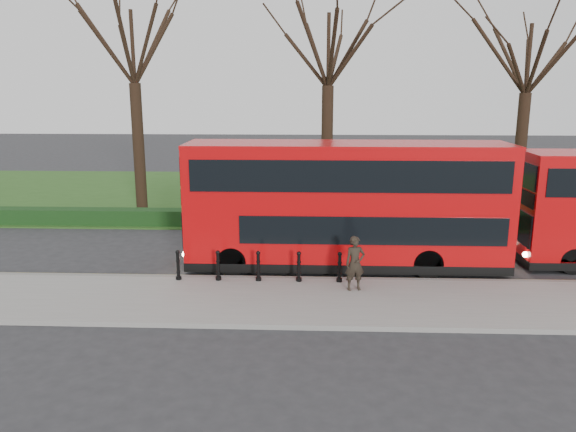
{
  "coord_description": "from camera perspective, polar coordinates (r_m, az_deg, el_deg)",
  "views": [
    {
      "loc": [
        1.16,
        -19.51,
        6.64
      ],
      "look_at": [
        0.34,
        0.5,
        2.0
      ],
      "focal_mm": 35.0,
      "sensor_mm": 36.0,
      "label": 1
    }
  ],
  "objects": [
    {
      "name": "hedge",
      "position": [
        27.06,
        -0.18,
        -0.28
      ],
      "size": [
        60.0,
        0.9,
        0.8
      ],
      "primitive_type": "cube",
      "color": "black",
      "rests_on": "ground"
    },
    {
      "name": "yellow_line_outer",
      "position": [
        19.98,
        -1.13,
        -6.35
      ],
      "size": [
        60.0,
        0.1,
        0.01
      ],
      "primitive_type": "cube",
      "color": "yellow",
      "rests_on": "ground"
    },
    {
      "name": "bus_lead",
      "position": [
        20.74,
        5.91,
        1.02
      ],
      "size": [
        11.68,
        2.68,
        4.65
      ],
      "color": "#BB070A",
      "rests_on": "ground"
    },
    {
      "name": "pedestrian",
      "position": [
        18.34,
        6.82,
        -4.8
      ],
      "size": [
        0.73,
        0.56,
        1.8
      ],
      "primitive_type": "imported",
      "rotation": [
        0.0,
        0.0,
        0.22
      ],
      "color": "black",
      "rests_on": "pavement"
    },
    {
      "name": "grass_verge",
      "position": [
        35.16,
        0.41,
        2.21
      ],
      "size": [
        60.0,
        18.0,
        0.06
      ],
      "primitive_type": "cube",
      "color": "#294F1A",
      "rests_on": "ground"
    },
    {
      "name": "tree_left",
      "position": [
        30.99,
        -15.55,
        16.96
      ],
      "size": [
        7.92,
        7.92,
        12.38
      ],
      "color": "black",
      "rests_on": "ground"
    },
    {
      "name": "kerb",
      "position": [
        19.67,
        -1.18,
        -6.45
      ],
      "size": [
        60.0,
        0.25,
        0.16
      ],
      "primitive_type": "cube",
      "color": "slate",
      "rests_on": "ground"
    },
    {
      "name": "pavement",
      "position": [
        17.8,
        -1.58,
        -8.6
      ],
      "size": [
        60.0,
        4.0,
        0.15
      ],
      "primitive_type": "cube",
      "color": "gray",
      "rests_on": "ground"
    },
    {
      "name": "tree_right",
      "position": [
        31.48,
        23.33,
        15.15
      ],
      "size": [
        7.36,
        7.36,
        11.49
      ],
      "color": "black",
      "rests_on": "ground"
    },
    {
      "name": "tree_mid",
      "position": [
        29.6,
        4.15,
        17.26
      ],
      "size": [
        7.77,
        7.77,
        12.14
      ],
      "color": "black",
      "rests_on": "ground"
    },
    {
      "name": "yellow_line_inner",
      "position": [
        20.17,
        -1.1,
        -6.16
      ],
      "size": [
        60.0,
        0.1,
        0.01
      ],
      "primitive_type": "cube",
      "color": "yellow",
      "rests_on": "ground"
    },
    {
      "name": "bollard_row",
      "position": [
        19.2,
        -3.03,
        -5.15
      ],
      "size": [
        5.67,
        0.15,
        1.0
      ],
      "color": "black",
      "rests_on": "pavement"
    },
    {
      "name": "ground",
      "position": [
        20.64,
        -1.01,
        -5.72
      ],
      "size": [
        120.0,
        120.0,
        0.0
      ],
      "primitive_type": "plane",
      "color": "#28282B",
      "rests_on": "ground"
    }
  ]
}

